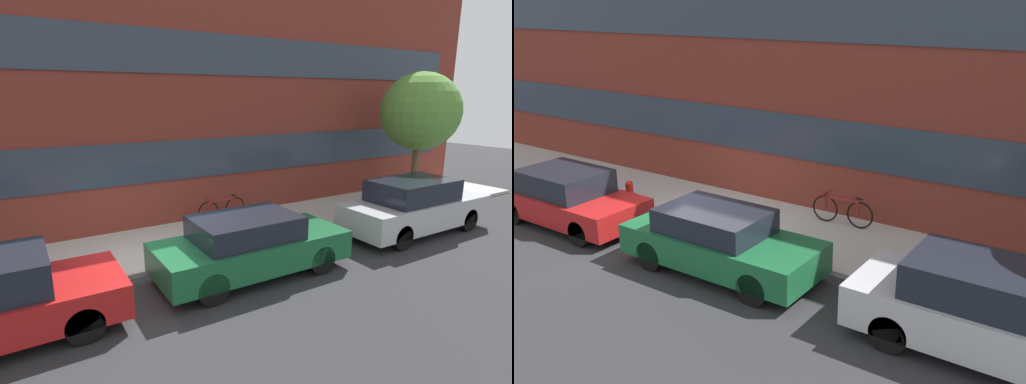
# 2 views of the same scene
# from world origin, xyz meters

# --- Properties ---
(ground_plane) EXTENTS (56.00, 56.00, 0.00)m
(ground_plane) POSITION_xyz_m (0.00, 0.00, 0.00)
(ground_plane) COLOR #2B2B2D
(sidewalk_strip) EXTENTS (28.00, 2.84, 0.11)m
(sidewalk_strip) POSITION_xyz_m (0.00, 1.42, 0.05)
(sidewalk_strip) COLOR #B2AFA8
(sidewalk_strip) RESTS_ON ground_plane
(rowhouse_facade) EXTENTS (28.00, 1.02, 8.68)m
(rowhouse_facade) POSITION_xyz_m (0.00, 3.29, 4.35)
(rowhouse_facade) COLOR maroon
(rowhouse_facade) RESTS_ON ground_plane
(parked_car_green) EXTENTS (4.04, 1.63, 1.29)m
(parked_car_green) POSITION_xyz_m (1.75, -1.05, 0.65)
(parked_car_green) COLOR #195B33
(parked_car_green) RESTS_ON ground_plane
(parked_car_silver) EXTENTS (4.40, 1.61, 1.49)m
(parked_car_silver) POSITION_xyz_m (6.91, -1.05, 0.73)
(parked_car_silver) COLOR #B2B5BA
(parked_car_silver) RESTS_ON ground_plane
(fire_hydrant) EXTENTS (0.50, 0.28, 0.66)m
(fire_hydrant) POSITION_xyz_m (-2.39, 0.44, 0.44)
(fire_hydrant) COLOR red
(fire_hydrant) RESTS_ON sidewalk_strip
(bicycle) EXTENTS (1.53, 0.44, 0.75)m
(bicycle) POSITION_xyz_m (2.74, 2.27, 0.48)
(bicycle) COLOR black
(bicycle) RESTS_ON sidewalk_strip
(street_tree) EXTENTS (2.53, 2.53, 4.31)m
(street_tree) POSITION_xyz_m (9.29, 0.82, 3.14)
(street_tree) COLOR brown
(street_tree) RESTS_ON sidewalk_strip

